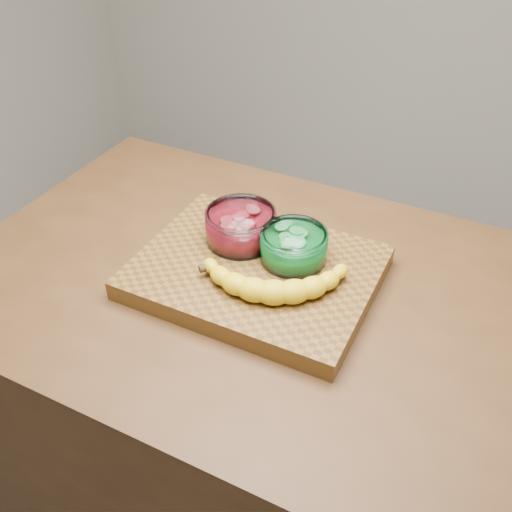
% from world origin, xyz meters
% --- Properties ---
extents(counter, '(1.20, 0.80, 0.90)m').
position_xyz_m(counter, '(0.00, 0.00, 0.45)').
color(counter, '#4A2D16').
rests_on(counter, ground).
extents(cutting_board, '(0.45, 0.35, 0.04)m').
position_xyz_m(cutting_board, '(0.00, 0.00, 0.92)').
color(cutting_board, brown).
rests_on(cutting_board, counter).
extents(bowl_red, '(0.14, 0.14, 0.07)m').
position_xyz_m(bowl_red, '(-0.06, 0.06, 0.97)').
color(bowl_red, white).
rests_on(bowl_red, cutting_board).
extents(bowl_green, '(0.13, 0.13, 0.06)m').
position_xyz_m(bowl_green, '(0.06, 0.05, 0.97)').
color(bowl_green, white).
rests_on(bowl_green, cutting_board).
extents(banana, '(0.29, 0.18, 0.04)m').
position_xyz_m(banana, '(0.05, -0.03, 0.96)').
color(banana, gold).
rests_on(banana, cutting_board).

